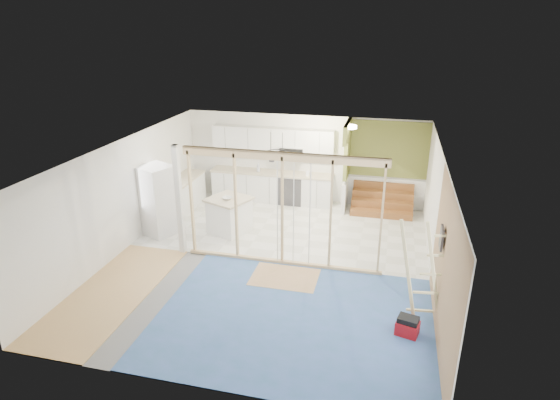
% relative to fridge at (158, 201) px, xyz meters
% --- Properties ---
extents(room, '(7.01, 8.01, 2.61)m').
position_rel_fridge_xyz_m(room, '(3.10, -0.83, 0.40)').
color(room, slate).
rests_on(room, ground).
extents(floor_overlays, '(7.00, 8.00, 0.03)m').
position_rel_fridge_xyz_m(floor_overlays, '(3.17, -0.76, -0.89)').
color(floor_overlays, silver).
rests_on(floor_overlays, room).
extents(stud_frame, '(4.66, 0.14, 2.60)m').
position_rel_fridge_xyz_m(stud_frame, '(2.85, -0.83, 0.69)').
color(stud_frame, '#CEB57E').
rests_on(stud_frame, room).
extents(base_cabinets, '(4.45, 2.24, 0.93)m').
position_rel_fridge_xyz_m(base_cabinets, '(1.49, 2.54, -0.43)').
color(base_cabinets, silver).
rests_on(base_cabinets, room).
extents(upper_cabinets, '(3.60, 0.41, 0.85)m').
position_rel_fridge_xyz_m(upper_cabinets, '(2.26, 2.99, 0.92)').
color(upper_cabinets, silver).
rests_on(upper_cabinets, room).
extents(green_partition, '(2.25, 1.51, 2.60)m').
position_rel_fridge_xyz_m(green_partition, '(5.14, 2.83, 0.05)').
color(green_partition, olive).
rests_on(green_partition, room).
extents(pot_rack, '(0.52, 0.52, 0.72)m').
position_rel_fridge_xyz_m(pot_rack, '(2.79, 1.07, 1.10)').
color(pot_rack, black).
rests_on(pot_rack, room).
extents(sheathing_panel, '(0.02, 4.00, 2.60)m').
position_rel_fridge_xyz_m(sheathing_panel, '(6.58, -2.83, 0.40)').
color(sheathing_panel, '#A47559').
rests_on(sheathing_panel, room).
extents(electrical_panel, '(0.04, 0.30, 0.40)m').
position_rel_fridge_xyz_m(electrical_panel, '(6.53, -2.23, 0.75)').
color(electrical_panel, '#3D3C42').
rests_on(electrical_panel, room).
extents(ceiling_light, '(0.32, 0.32, 0.08)m').
position_rel_fridge_xyz_m(ceiling_light, '(4.50, 2.17, 1.64)').
color(ceiling_light, '#FFEABF').
rests_on(ceiling_light, room).
extents(fridge, '(1.04, 1.00, 1.80)m').
position_rel_fridge_xyz_m(fridge, '(0.00, 0.00, 0.00)').
color(fridge, silver).
rests_on(fridge, room).
extents(island, '(1.24, 1.24, 0.93)m').
position_rel_fridge_xyz_m(island, '(1.70, 0.49, -0.44)').
color(island, white).
rests_on(island, room).
extents(bowl, '(0.30, 0.30, 0.06)m').
position_rel_fridge_xyz_m(bowl, '(1.69, 0.42, 0.06)').
color(bowl, beige).
rests_on(bowl, island).
extents(soap_bottle_a, '(0.13, 0.13, 0.29)m').
position_rel_fridge_xyz_m(soap_bottle_a, '(1.81, 2.81, 0.18)').
color(soap_bottle_a, '#ABB0BF').
rests_on(soap_bottle_a, base_cabinets).
extents(soap_bottle_b, '(0.10, 0.10, 0.21)m').
position_rel_fridge_xyz_m(soap_bottle_b, '(3.30, 2.76, 0.14)').
color(soap_bottle_b, white).
rests_on(soap_bottle_b, base_cabinets).
extents(toolbox, '(0.44, 0.37, 0.36)m').
position_rel_fridge_xyz_m(toolbox, '(6.10, -2.80, -0.73)').
color(toolbox, maroon).
rests_on(toolbox, room).
extents(ladder, '(1.05, 0.14, 1.96)m').
position_rel_fridge_xyz_m(ladder, '(6.30, -2.40, 0.11)').
color(ladder, '#CDBD7D').
rests_on(ladder, room).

